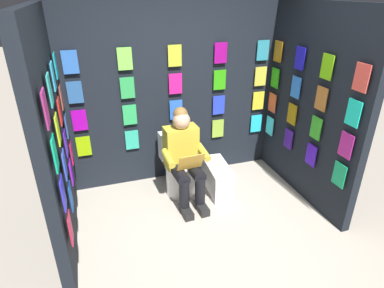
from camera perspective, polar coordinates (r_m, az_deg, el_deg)
name	(u,v)px	position (r m, az deg, el deg)	size (l,w,h in m)	color
ground_plane	(226,262)	(3.41, 5.96, -19.97)	(30.00, 30.00, 0.00)	#B2A899
display_wall_back	(174,96)	(4.29, -3.18, 8.49)	(2.87, 0.14, 2.32)	black
display_wall_left	(311,107)	(4.12, 20.28, 6.16)	(0.14, 1.77, 2.32)	black
display_wall_right	(53,138)	(3.31, -23.29, 0.90)	(0.14, 1.77, 2.32)	black
toilet	(179,168)	(4.22, -2.35, -4.23)	(0.41, 0.56, 0.77)	white
person_reading	(184,157)	(3.90, -1.35, -2.31)	(0.54, 0.70, 1.19)	gold
comic_longbox_near	(217,178)	(4.26, 4.50, -6.02)	(0.31, 0.64, 0.39)	silver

